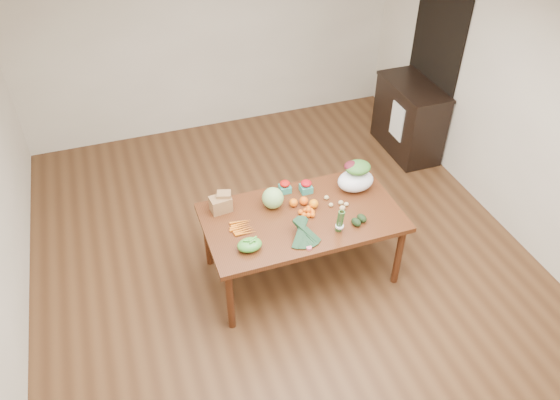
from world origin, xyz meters
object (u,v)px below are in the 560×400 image
object	(u,v)px
cabbage	(273,198)
dining_table	(301,245)
asparagus_bundle	(340,221)
mandarin_cluster	(308,211)
cabinet	(409,118)
salad_bag	(356,177)
paper_bag	(221,203)
kale_bunch	(305,235)

from	to	relation	value
cabbage	dining_table	bearing A→B (deg)	-44.80
cabbage	asparagus_bundle	xyz separation A→B (m)	(0.45, -0.53, 0.02)
cabbage	mandarin_cluster	world-z (taller)	cabbage
cabinet	asparagus_bundle	size ratio (longest dim) A/B	4.08
dining_table	cabinet	xyz separation A→B (m)	(2.11, 1.64, 0.10)
mandarin_cluster	salad_bag	size ratio (longest dim) A/B	0.49
cabbage	salad_bag	distance (m)	0.85
salad_bag	dining_table	bearing A→B (deg)	-161.75
dining_table	cabinet	bearing A→B (deg)	37.75
paper_bag	asparagus_bundle	xyz separation A→B (m)	(0.93, -0.64, 0.03)
cabinet	salad_bag	xyz separation A→B (m)	(-1.47, -1.44, 0.42)
dining_table	salad_bag	size ratio (longest dim) A/B	5.03
cabinet	kale_bunch	world-z (taller)	cabinet
mandarin_cluster	salad_bag	distance (m)	0.62
paper_bag	kale_bunch	bearing A→B (deg)	-47.93
cabinet	paper_bag	distance (m)	3.12
asparagus_bundle	paper_bag	bearing A→B (deg)	145.38
kale_bunch	paper_bag	bearing A→B (deg)	131.84
dining_table	paper_bag	distance (m)	0.90
cabinet	cabbage	bearing A→B (deg)	-148.39
cabinet	cabbage	distance (m)	2.76
kale_bunch	cabinet	bearing A→B (deg)	41.61
cabinet	paper_bag	size ratio (longest dim) A/B	3.98
dining_table	asparagus_bundle	xyz separation A→B (m)	(0.24, -0.31, 0.50)
mandarin_cluster	cabbage	bearing A→B (deg)	142.02
dining_table	salad_bag	distance (m)	0.85
cabinet	mandarin_cluster	size ratio (longest dim) A/B	5.67
salad_bag	cabinet	bearing A→B (deg)	44.30
paper_bag	kale_bunch	world-z (taller)	paper_bag
dining_table	asparagus_bundle	bearing A→B (deg)	-53.41
paper_bag	salad_bag	size ratio (longest dim) A/B	0.70
asparagus_bundle	kale_bunch	bearing A→B (deg)	-176.93
paper_bag	mandarin_cluster	world-z (taller)	paper_bag
cabbage	asparagus_bundle	bearing A→B (deg)	-49.52
cabbage	asparagus_bundle	world-z (taller)	asparagus_bundle
cabinet	asparagus_bundle	bearing A→B (deg)	-133.69
kale_bunch	asparagus_bundle	distance (m)	0.34
paper_bag	kale_bunch	distance (m)	0.88
paper_bag	salad_bag	distance (m)	1.34
cabinet	salad_bag	size ratio (longest dim) A/B	2.79
salad_bag	paper_bag	bearing A→B (deg)	175.15
paper_bag	dining_table	bearing A→B (deg)	-24.90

